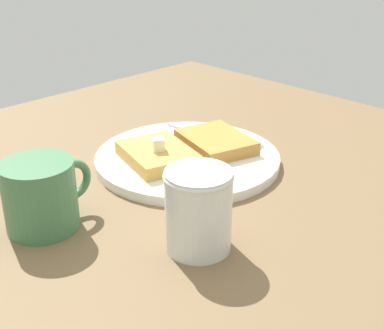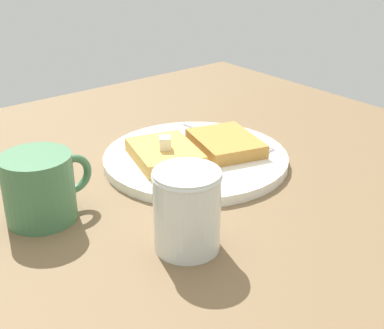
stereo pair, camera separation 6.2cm
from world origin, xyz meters
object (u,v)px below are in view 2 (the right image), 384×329
plate (196,158)px  coffee_mug (40,187)px  syrup_jar (187,214)px  fork (231,138)px

plate → coffee_mug: (-22.36, -0.66, 3.10)cm
syrup_jar → coffee_mug: syrup_jar is taller
coffee_mug → fork: bearing=3.0°
plate → syrup_jar: bearing=-131.6°
syrup_jar → coffee_mug: (-8.86, 14.52, -0.08)cm
plate → coffee_mug: size_ratio=2.42×
plate → coffee_mug: bearing=-178.3°
plate → coffee_mug: coffee_mug is taller
syrup_jar → coffee_mug: bearing=121.4°
fork → syrup_jar: 26.34cm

